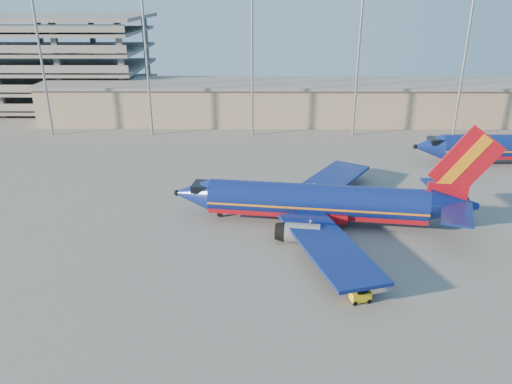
# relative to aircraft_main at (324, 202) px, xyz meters

# --- Properties ---
(ground) EXTENTS (220.00, 220.00, 0.00)m
(ground) POSITION_rel_aircraft_main_xyz_m (-4.27, -5.30, -2.78)
(ground) COLOR slate
(ground) RESTS_ON ground
(terminal_building) EXTENTS (122.00, 16.00, 8.50)m
(terminal_building) POSITION_rel_aircraft_main_xyz_m (5.73, 52.70, 1.53)
(terminal_building) COLOR gray
(terminal_building) RESTS_ON ground
(parking_garage) EXTENTS (62.00, 32.00, 21.40)m
(parking_garage) POSITION_rel_aircraft_main_xyz_m (-66.27, 68.75, 8.95)
(parking_garage) COLOR slate
(parking_garage) RESTS_ON ground
(light_mast_row) EXTENTS (101.60, 1.60, 28.65)m
(light_mast_row) POSITION_rel_aircraft_main_xyz_m (0.73, 40.70, 14.77)
(light_mast_row) COLOR gray
(light_mast_row) RESTS_ON ground
(aircraft_main) EXTENTS (38.39, 36.71, 13.03)m
(aircraft_main) POSITION_rel_aircraft_main_xyz_m (0.00, 0.00, 0.00)
(aircraft_main) COLOR navy
(aircraft_main) RESTS_ON ground
(baggage_tug) EXTENTS (2.07, 1.54, 1.33)m
(baggage_tug) POSITION_rel_aircraft_main_xyz_m (1.49, -16.88, -2.09)
(baggage_tug) COLOR yellow
(baggage_tug) RESTS_ON ground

